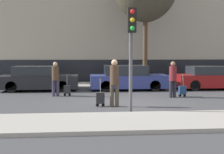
# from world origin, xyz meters

# --- Properties ---
(ground_plane) EXTENTS (80.00, 80.00, 0.00)m
(ground_plane) POSITION_xyz_m (0.00, 0.00, 0.00)
(ground_plane) COLOR #424244
(sidewalk_near) EXTENTS (28.00, 2.50, 0.12)m
(sidewalk_near) POSITION_xyz_m (0.00, -3.75, 0.06)
(sidewalk_near) COLOR #A39E93
(sidewalk_near) RESTS_ON ground_plane
(sidewalk_far) EXTENTS (28.00, 3.00, 0.12)m
(sidewalk_far) POSITION_xyz_m (0.00, 7.00, 0.06)
(sidewalk_far) COLOR #A39E93
(sidewalk_far) RESTS_ON ground_plane
(building_facade) EXTENTS (28.00, 3.47, 11.56)m
(building_facade) POSITION_xyz_m (0.00, 10.91, 5.77)
(building_facade) COLOR #A89E8C
(building_facade) RESTS_ON ground_plane
(parked_car_0) EXTENTS (4.26, 1.71, 1.35)m
(parked_car_0) POSITION_xyz_m (-4.02, 4.69, 0.64)
(parked_car_0) COLOR black
(parked_car_0) RESTS_ON ground_plane
(parked_car_1) EXTENTS (4.29, 1.75, 1.38)m
(parked_car_1) POSITION_xyz_m (0.94, 4.58, 0.65)
(parked_car_1) COLOR navy
(parked_car_1) RESTS_ON ground_plane
(parked_car_2) EXTENTS (4.22, 1.77, 1.32)m
(parked_car_2) POSITION_xyz_m (5.78, 4.55, 0.63)
(parked_car_2) COLOR maroon
(parked_car_2) RESTS_ON ground_plane
(pedestrian_left) EXTENTS (0.35, 0.34, 1.64)m
(pedestrian_left) POSITION_xyz_m (-2.88, 2.37, 0.93)
(pedestrian_left) COLOR #383347
(pedestrian_left) RESTS_ON ground_plane
(trolley_left) EXTENTS (0.34, 0.29, 1.05)m
(trolley_left) POSITION_xyz_m (-2.33, 2.41, 0.31)
(trolley_left) COLOR #262628
(trolley_left) RESTS_ON ground_plane
(pedestrian_center) EXTENTS (0.35, 0.34, 1.82)m
(pedestrian_center) POSITION_xyz_m (-0.36, -0.80, 1.04)
(pedestrian_center) COLOR #4C4233
(pedestrian_center) RESTS_ON ground_plane
(trolley_center) EXTENTS (0.34, 0.29, 1.09)m
(trolley_center) POSITION_xyz_m (-0.90, -0.70, 0.33)
(trolley_center) COLOR #262628
(trolley_center) RESTS_ON ground_plane
(pedestrian_right) EXTENTS (0.34, 0.34, 1.68)m
(pedestrian_right) POSITION_xyz_m (2.60, 1.46, 0.95)
(pedestrian_right) COLOR #23232D
(pedestrian_right) RESTS_ON ground_plane
(trolley_right) EXTENTS (0.34, 0.29, 1.05)m
(trolley_right) POSITION_xyz_m (3.12, 1.63, 0.31)
(trolley_right) COLOR navy
(trolley_right) RESTS_ON ground_plane
(traffic_light) EXTENTS (0.28, 0.47, 3.54)m
(traffic_light) POSITION_xyz_m (0.05, -2.36, 2.53)
(traffic_light) COLOR #515154
(traffic_light) RESTS_ON ground_plane
(parked_bicycle) EXTENTS (1.77, 0.06, 0.96)m
(parked_bicycle) POSITION_xyz_m (2.29, 7.29, 0.49)
(parked_bicycle) COLOR black
(parked_bicycle) RESTS_ON sidewalk_far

